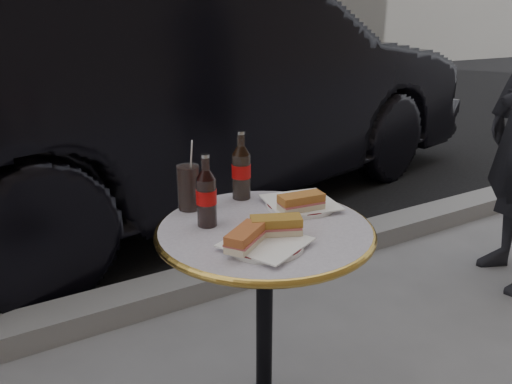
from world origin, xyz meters
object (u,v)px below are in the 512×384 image
parked_car (196,92)px  bistro_table (264,336)px  plate_right (300,205)px  cola_glass (189,187)px  cola_bottle_right (241,165)px  plate_left (266,245)px  cola_bottle_left (206,190)px

parked_car → bistro_table: bearing=147.7°
bistro_table → plate_right: plate_right is taller
cola_glass → bistro_table: bearing=-60.6°
cola_bottle_right → plate_right: bearing=-52.8°
bistro_table → plate_right: 0.42m
bistro_table → parked_car: parked_car is taller
plate_left → parked_car: size_ratio=0.04×
parked_car → cola_bottle_right: bearing=147.0°
cola_bottle_left → cola_bottle_right: 0.24m
plate_left → cola_bottle_right: 0.39m
bistro_table → plate_left: plate_left is taller
bistro_table → cola_glass: (-0.13, 0.23, 0.44)m
plate_left → parked_car: (0.82, 2.27, 0.04)m
plate_right → cola_bottle_right: bearing=127.2°
plate_right → cola_bottle_right: cola_bottle_right is taller
cola_bottle_right → cola_glass: bearing=-178.6°
plate_left → plate_right: 0.31m
plate_left → cola_bottle_left: bearing=108.8°
cola_bottle_right → parked_car: parked_car is taller
cola_bottle_right → cola_glass: (-0.19, -0.00, -0.04)m
bistro_table → plate_left: 0.39m
plate_left → cola_bottle_right: (0.12, 0.35, 0.11)m
cola_bottle_left → parked_car: (0.89, 2.07, -0.06)m
bistro_table → plate_left: (-0.07, -0.11, 0.37)m
cola_bottle_left → cola_bottle_right: (0.19, 0.15, 0.01)m
bistro_table → cola_glass: 0.51m
cola_bottle_left → cola_bottle_right: size_ratio=0.94×
plate_left → plate_right: (0.24, 0.19, 0.00)m
cola_glass → cola_bottle_left: bearing=-92.5°
cola_glass → parked_car: parked_car is taller
bistro_table → cola_glass: size_ratio=5.22×
cola_glass → parked_car: 2.12m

